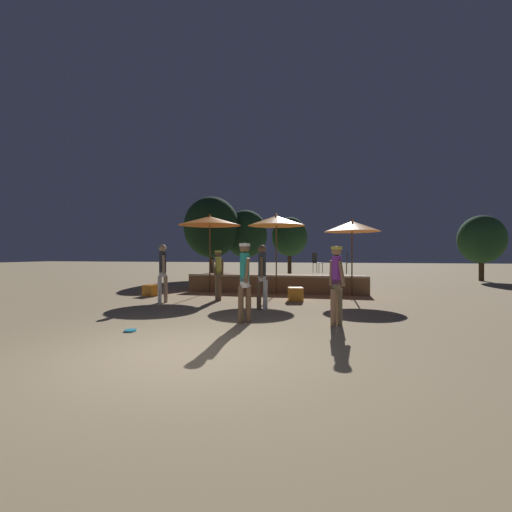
{
  "coord_description": "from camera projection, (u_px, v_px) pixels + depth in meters",
  "views": [
    {
      "loc": [
        2.33,
        -4.98,
        1.57
      ],
      "look_at": [
        0.0,
        5.44,
        1.52
      ],
      "focal_mm": 24.0,
      "sensor_mm": 36.0,
      "label": 1
    }
  ],
  "objects": [
    {
      "name": "frisbee_disc",
      "position": [
        130.0,
        330.0,
        6.96
      ],
      "size": [
        0.24,
        0.24,
        0.03
      ],
      "color": "#33B2D8",
      "rests_on": "ground"
    },
    {
      "name": "cube_seat_2",
      "position": [
        151.0,
        290.0,
        12.95
      ],
      "size": [
        0.6,
        0.6,
        0.41
      ],
      "rotation": [
        0.0,
        0.0,
        -0.25
      ],
      "color": "orange",
      "rests_on": "ground"
    },
    {
      "name": "cube_seat_1",
      "position": [
        275.0,
        288.0,
        13.92
      ],
      "size": [
        0.57,
        0.57,
        0.38
      ],
      "rotation": [
        0.0,
        0.0,
        -0.19
      ],
      "color": "yellow",
      "rests_on": "ground"
    },
    {
      "name": "person_0",
      "position": [
        245.0,
        277.0,
        7.82
      ],
      "size": [
        0.37,
        0.53,
        1.83
      ],
      "rotation": [
        0.0,
        0.0,
        0.56
      ],
      "color": "brown",
      "rests_on": "ground"
    },
    {
      "name": "person_3",
      "position": [
        218.0,
        272.0,
        11.64
      ],
      "size": [
        0.37,
        0.41,
        1.71
      ],
      "rotation": [
        0.0,
        0.0,
        5.56
      ],
      "color": "#72664C",
      "rests_on": "ground"
    },
    {
      "name": "background_tree_0",
      "position": [
        246.0,
        234.0,
        23.03
      ],
      "size": [
        2.9,
        2.9,
        4.55
      ],
      "color": "#3D2B1C",
      "rests_on": "ground"
    },
    {
      "name": "background_tree_2",
      "position": [
        481.0,
        239.0,
        20.08
      ],
      "size": [
        2.56,
        2.56,
        3.86
      ],
      "color": "#3D2B1C",
      "rests_on": "ground"
    },
    {
      "name": "wooden_deck",
      "position": [
        279.0,
        283.0,
        14.81
      ],
      "size": [
        7.32,
        2.45,
        0.74
      ],
      "color": "olive",
      "rests_on": "ground"
    },
    {
      "name": "person_1",
      "position": [
        336.0,
        280.0,
        7.53
      ],
      "size": [
        0.38,
        0.43,
        1.75
      ],
      "rotation": [
        0.0,
        0.0,
        0.7
      ],
      "color": "#997051",
      "rests_on": "ground"
    },
    {
      "name": "cube_seat_3",
      "position": [
        238.0,
        287.0,
        14.29
      ],
      "size": [
        0.58,
        0.58,
        0.4
      ],
      "rotation": [
        0.0,
        0.0,
        -0.14
      ],
      "color": "yellow",
      "rests_on": "ground"
    },
    {
      "name": "background_tree_1",
      "position": [
        290.0,
        237.0,
        24.22
      ],
      "size": [
        2.52,
        2.52,
        4.21
      ],
      "color": "#3D2B1C",
      "rests_on": "ground"
    },
    {
      "name": "patio_umbrella_2",
      "position": [
        276.0,
        221.0,
        13.29
      ],
      "size": [
        2.23,
        2.23,
        3.15
      ],
      "color": "brown",
      "rests_on": "ground"
    },
    {
      "name": "bistro_chair_1",
      "position": [
        345.0,
        261.0,
        14.44
      ],
      "size": [
        0.4,
        0.4,
        0.9
      ],
      "rotation": [
        0.0,
        0.0,
        4.72
      ],
      "color": "#2D3338",
      "rests_on": "wooden_deck"
    },
    {
      "name": "patio_umbrella_1",
      "position": [
        352.0,
        227.0,
        12.85
      ],
      "size": [
        2.08,
        2.08,
        2.9
      ],
      "color": "brown",
      "rests_on": "ground"
    },
    {
      "name": "background_tree_3",
      "position": [
        212.0,
        227.0,
        22.04
      ],
      "size": [
        3.56,
        3.56,
        5.28
      ],
      "color": "#3D2B1C",
      "rests_on": "ground"
    },
    {
      "name": "patio_umbrella_0",
      "position": [
        210.0,
        221.0,
        14.04
      ],
      "size": [
        2.56,
        2.56,
        3.22
      ],
      "color": "brown",
      "rests_on": "ground"
    },
    {
      "name": "person_2",
      "position": [
        262.0,
        274.0,
        9.66
      ],
      "size": [
        0.31,
        0.55,
        1.83
      ],
      "rotation": [
        0.0,
        0.0,
        3.25
      ],
      "color": "white",
      "rests_on": "ground"
    },
    {
      "name": "ground_plane",
      "position": [
        181.0,
        354.0,
        5.38
      ],
      "size": [
        120.0,
        120.0,
        0.0
      ],
      "primitive_type": "plane",
      "color": "tan"
    },
    {
      "name": "cube_seat_0",
      "position": [
        295.0,
        294.0,
        11.46
      ],
      "size": [
        0.57,
        0.57,
        0.46
      ],
      "rotation": [
        0.0,
        0.0,
        0.23
      ],
      "color": "orange",
      "rests_on": "ground"
    },
    {
      "name": "bistro_chair_0",
      "position": [
        316.0,
        261.0,
        15.15
      ],
      "size": [
        0.47,
        0.46,
        0.9
      ],
      "rotation": [
        0.0,
        0.0,
        1.05
      ],
      "color": "#2D3338",
      "rests_on": "wooden_deck"
    },
    {
      "name": "person_4",
      "position": [
        163.0,
        270.0,
        11.09
      ],
      "size": [
        0.38,
        0.46,
        1.89
      ],
      "rotation": [
        0.0,
        0.0,
        3.8
      ],
      "color": "tan",
      "rests_on": "ground"
    }
  ]
}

